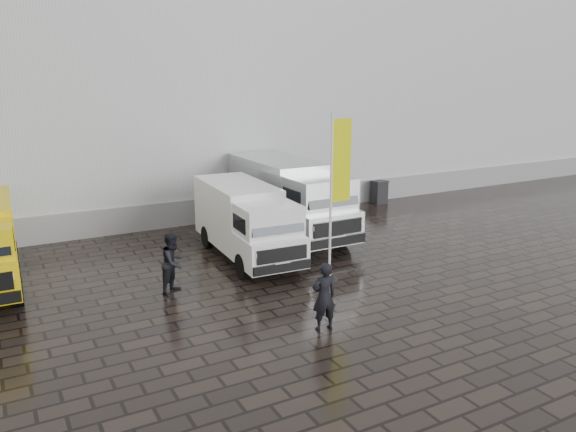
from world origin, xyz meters
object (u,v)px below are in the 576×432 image
Objects in this scene: van_white at (246,223)px; wheelie_bin at (379,192)px; flagpole at (336,189)px; person_front at (324,297)px; person_tent at (173,262)px; van_silver at (290,199)px.

wheelie_bin is at bearing 29.35° from van_white.
flagpole is at bearing -132.47° from wheelie_bin.
flagpole is 2.93× the size of person_front.
person_tent reaches higher than wheelie_bin.
person_front is at bearing -98.76° from person_tent.
flagpole reaches higher than person_tent.
flagpole is at bearing -102.58° from van_silver.
van_silver is 6.03× the size of wheelie_bin.
wheelie_bin is at bearing 45.46° from flagpole.
van_white is at bearing -9.46° from person_tent.
van_silver reaches higher than person_front.
flagpole is 3.81m from person_front.
flagpole is 4.92m from person_tent.
person_tent is at bearing -54.23° from person_front.
wheelie_bin is at bearing -12.06° from person_tent.
person_front is (-0.59, -5.64, -0.35)m from van_white.
person_front is (-9.20, -9.93, 0.30)m from wheelie_bin.
van_silver is 7.84m from person_front.
person_front is at bearing -130.74° from wheelie_bin.
wheelie_bin is at bearing 23.58° from van_silver.
van_white is 5.15× the size of wheelie_bin.
wheelie_bin is (7.17, 7.29, -2.15)m from flagpole.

